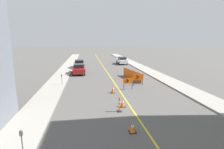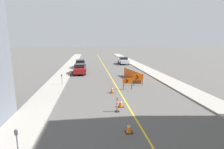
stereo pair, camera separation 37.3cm
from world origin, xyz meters
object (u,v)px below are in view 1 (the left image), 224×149
object	(u,v)px
traffic_cone_fourth	(133,128)
parked_car_curb_near	(79,69)
parking_meter_far_curb	(22,138)
parked_car_curb_far	(122,60)
arrow_barricade_primary	(128,81)
parking_meter_near_curb	(62,77)
traffic_cone_fifth	(122,103)
delineator_post_rear	(119,105)
traffic_cone_farthest	(113,89)
parked_car_curb_mid	(79,64)
arrow_barricade_secondary	(138,77)

from	to	relation	value
traffic_cone_fourth	parked_car_curb_near	xyz separation A→B (m)	(-3.70, 18.56, 0.50)
parking_meter_far_curb	parked_car_curb_near	bearing A→B (deg)	85.22
traffic_cone_fourth	parked_car_curb_near	world-z (taller)	parked_car_curb_near
traffic_cone_fourth	parked_car_curb_far	distance (m)	29.43
arrow_barricade_primary	parking_meter_near_curb	size ratio (longest dim) A/B	1.00
traffic_cone_fifth	parking_meter_near_curb	distance (m)	9.38
arrow_barricade_primary	delineator_post_rear	bearing A→B (deg)	-109.67
arrow_barricade_primary	parking_meter_far_curb	distance (m)	12.64
parking_meter_near_curb	traffic_cone_fourth	bearing A→B (deg)	-64.78
traffic_cone_fourth	delineator_post_rear	bearing A→B (deg)	93.68
traffic_cone_farthest	parking_meter_near_curb	distance (m)	6.59
traffic_cone_fifth	delineator_post_rear	xyz separation A→B (m)	(-0.43, -0.92, 0.19)
parking_meter_near_curb	parked_car_curb_far	bearing A→B (deg)	58.55
parked_car_curb_mid	arrow_barricade_primary	bearing A→B (deg)	-73.24
traffic_cone_fifth	parked_car_curb_near	bearing A→B (deg)	105.11
arrow_barricade_primary	parking_meter_far_curb	xyz separation A→B (m)	(-7.24, -10.36, 0.18)
parked_car_curb_mid	parked_car_curb_far	bearing A→B (deg)	23.32
traffic_cone_fifth	parked_car_curb_far	size ratio (longest dim) A/B	0.14
parked_car_curb_near	parking_meter_far_curb	distance (m)	20.20
arrow_barricade_secondary	parked_car_curb_far	xyz separation A→B (m)	(1.88, 18.59, -0.14)
traffic_cone_fifth	parking_meter_near_curb	size ratio (longest dim) A/B	0.49
arrow_barricade_primary	parked_car_curb_near	world-z (taller)	parked_car_curb_near
arrow_barricade_primary	arrow_barricade_secondary	bearing A→B (deg)	44.56
traffic_cone_fourth	parked_car_curb_near	distance (m)	18.93
delineator_post_rear	arrow_barricade_primary	distance (m)	6.11
traffic_cone_farthest	parked_car_curb_near	distance (m)	11.44
traffic_cone_fifth	parked_car_curb_mid	distance (m)	20.78
traffic_cone_fourth	parked_car_curb_far	xyz separation A→B (m)	(5.32, 28.95, 0.50)
parked_car_curb_mid	parking_meter_near_curb	world-z (taller)	parked_car_curb_mid
arrow_barricade_secondary	delineator_post_rear	bearing A→B (deg)	-114.94
parked_car_curb_near	parking_meter_near_curb	xyz separation A→B (m)	(-1.68, -7.12, 0.21)
delineator_post_rear	parking_meter_near_curb	bearing A→B (deg)	121.73
traffic_cone_fifth	traffic_cone_farthest	xyz separation A→B (m)	(-0.20, 3.79, 0.06)
delineator_post_rear	parked_car_curb_far	size ratio (longest dim) A/B	0.26
traffic_cone_fifth	traffic_cone_farthest	size ratio (longest dim) A/B	0.84
arrow_barricade_secondary	parked_car_curb_mid	size ratio (longest dim) A/B	0.31
delineator_post_rear	parking_meter_near_curb	distance (m)	9.89
traffic_cone_farthest	parking_meter_far_curb	distance (m)	10.81
traffic_cone_fourth	parked_car_curb_far	size ratio (longest dim) A/B	0.14
traffic_cone_farthest	parked_car_curb_far	size ratio (longest dim) A/B	0.17
parked_car_curb_far	parking_meter_far_curb	distance (m)	32.34
traffic_cone_fourth	parked_car_curb_mid	distance (m)	24.64
arrow_barricade_primary	parked_car_curb_near	bearing A→B (deg)	119.57
traffic_cone_fifth	traffic_cone_fourth	bearing A→B (deg)	-93.39
traffic_cone_fourth	parking_meter_far_curb	bearing A→B (deg)	-163.77
traffic_cone_fifth	parking_meter_far_curb	size ratio (longest dim) A/B	0.47
traffic_cone_farthest	arrow_barricade_secondary	xyz separation A→B (m)	(3.40, 2.59, 0.58)
parked_car_curb_near	parked_car_curb_far	bearing A→B (deg)	47.17
delineator_post_rear	arrow_barricade_primary	bearing A→B (deg)	70.39
arrow_barricade_primary	traffic_cone_fourth	bearing A→B (deg)	-101.96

